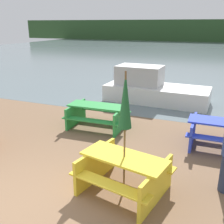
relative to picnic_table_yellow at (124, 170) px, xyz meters
The scene contains 8 objects.
ground_plane 2.17m from the picnic_table_yellow, 141.82° to the right, with size 60.00×60.00×0.00m, color brown.
water 29.48m from the picnic_table_yellow, 93.23° to the left, with size 60.00×50.00×0.00m.
far_treeline 49.48m from the picnic_table_yellow, 91.93° to the left, with size 80.00×1.60×4.00m.
picnic_table_yellow is the anchor object (origin of this frame).
picnic_table_blue 3.35m from the picnic_table_yellow, 58.91° to the left, with size 1.69×1.40×0.76m.
picnic_table_green 3.57m from the picnic_table_yellow, 123.62° to the left, with size 1.94×1.46×0.75m.
umbrella_darkgreen 1.42m from the picnic_table_yellow, ahead, with size 0.25×0.25×2.45m.
boat 6.70m from the picnic_table_yellow, 99.38° to the left, with size 4.44×1.89×1.51m.
Camera 1 is at (3.16, -2.99, 3.23)m, focal length 42.00 mm.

